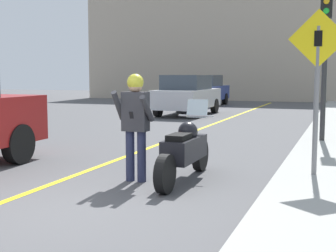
{
  "coord_description": "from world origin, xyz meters",
  "views": [
    {
      "loc": [
        3.6,
        -4.74,
        1.68
      ],
      "look_at": [
        0.9,
        2.41,
        0.85
      ],
      "focal_mm": 50.0,
      "sensor_mm": 36.0,
      "label": 1
    }
  ],
  "objects": [
    {
      "name": "ground_plane",
      "position": [
        0.0,
        0.0,
        0.0
      ],
      "size": [
        80.0,
        80.0,
        0.0
      ],
      "primitive_type": "plane",
      "color": "#4C4C4F"
    },
    {
      "name": "road_center_line",
      "position": [
        -0.6,
        6.0,
        0.0
      ],
      "size": [
        0.12,
        36.0,
        0.01
      ],
      "color": "yellow",
      "rests_on": "ground"
    },
    {
      "name": "building_backdrop",
      "position": [
        0.0,
        26.0,
        3.66
      ],
      "size": [
        28.0,
        1.2,
        7.31
      ],
      "color": "#B2A38E",
      "rests_on": "ground"
    },
    {
      "name": "motorcycle",
      "position": [
        1.25,
        2.22,
        0.49
      ],
      "size": [
        0.62,
        2.29,
        1.27
      ],
      "color": "black",
      "rests_on": "ground"
    },
    {
      "name": "person_biker",
      "position": [
        0.54,
        1.91,
        1.04
      ],
      "size": [
        0.59,
        0.47,
        1.7
      ],
      "color": "#282D4C",
      "rests_on": "ground"
    },
    {
      "name": "crossing_sign",
      "position": [
        3.19,
        2.91,
        1.67
      ],
      "size": [
        0.91,
        0.08,
        2.58
      ],
      "color": "slate",
      "rests_on": "sidewalk_curb"
    },
    {
      "name": "traffic_light",
      "position": [
        3.12,
        7.04,
        2.66
      ],
      "size": [
        0.26,
        0.3,
        3.66
      ],
      "color": "#2D2D30",
      "rests_on": "sidewalk_curb"
    },
    {
      "name": "parked_car_silver",
      "position": [
        -2.61,
        13.95,
        0.86
      ],
      "size": [
        1.88,
        4.2,
        1.68
      ],
      "color": "black",
      "rests_on": "ground"
    },
    {
      "name": "parked_car_blue",
      "position": [
        -3.67,
        20.12,
        0.86
      ],
      "size": [
        1.88,
        4.2,
        1.68
      ],
      "color": "black",
      "rests_on": "ground"
    }
  ]
}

